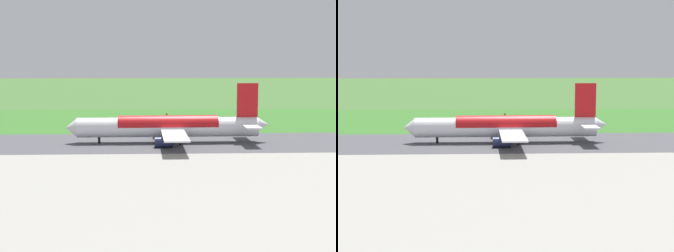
% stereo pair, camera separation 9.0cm
% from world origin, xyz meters
% --- Properties ---
extents(ground_plane, '(800.00, 800.00, 0.00)m').
position_xyz_m(ground_plane, '(0.00, 0.00, 0.00)').
color(ground_plane, '#3D662D').
extents(runway_asphalt, '(600.00, 32.47, 0.06)m').
position_xyz_m(runway_asphalt, '(0.00, 0.00, 0.03)').
color(runway_asphalt, '#47474C').
rests_on(runway_asphalt, ground).
extents(apron_concrete, '(440.00, 110.00, 0.05)m').
position_xyz_m(apron_concrete, '(0.00, 69.78, 0.03)').
color(apron_concrete, gray).
rests_on(apron_concrete, ground).
extents(grass_verge_foreground, '(600.00, 80.00, 0.04)m').
position_xyz_m(grass_verge_foreground, '(0.00, -46.20, 0.02)').
color(grass_verge_foreground, '#346B27').
rests_on(grass_verge_foreground, ground).
extents(airliner_main, '(53.99, 44.06, 15.88)m').
position_xyz_m(airliner_main, '(-0.29, -0.00, 4.35)').
color(airliner_main, white).
rests_on(airliner_main, ground).
extents(no_stopping_sign, '(0.60, 0.10, 2.44)m').
position_xyz_m(no_stopping_sign, '(-1.48, -49.35, 1.46)').
color(no_stopping_sign, slate).
rests_on(no_stopping_sign, ground).
extents(traffic_cone_orange, '(0.40, 0.40, 0.55)m').
position_xyz_m(traffic_cone_orange, '(6.29, -45.69, 0.28)').
color(traffic_cone_orange, orange).
rests_on(traffic_cone_orange, ground).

